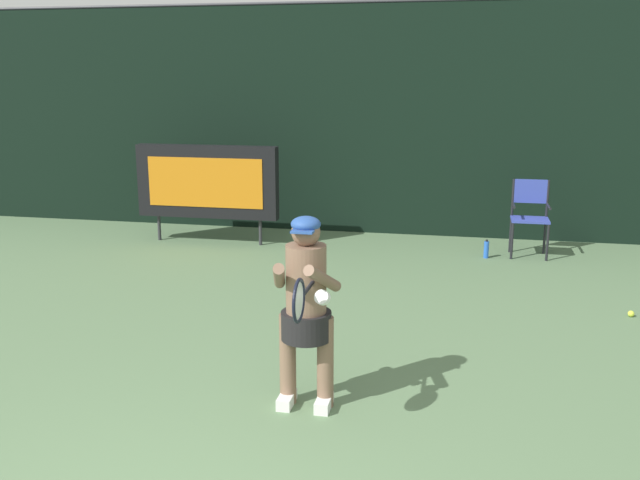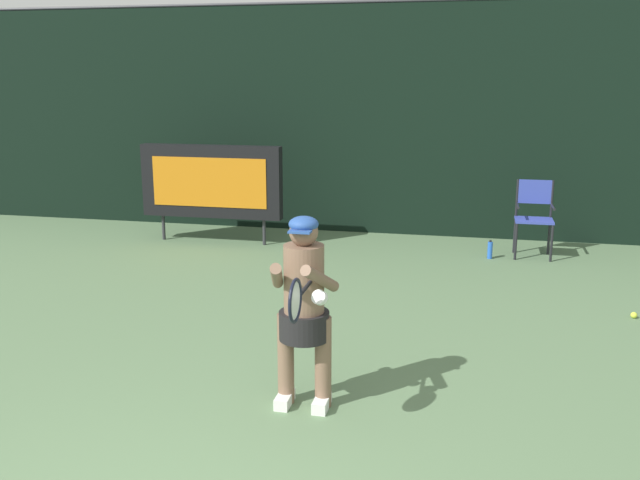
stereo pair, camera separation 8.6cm
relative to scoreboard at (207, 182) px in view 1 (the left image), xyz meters
The scene contains 7 objects.
backdrop_screen 2.79m from the scoreboard, 28.14° to the left, with size 18.00×0.12×3.66m.
scoreboard is the anchor object (origin of this frame).
umpire_chair 4.78m from the scoreboard, ahead, with size 0.52×0.44×1.08m.
water_bottle 4.26m from the scoreboard, ahead, with size 0.07×0.07×0.27m.
tennis_player 5.73m from the scoreboard, 61.92° to the right, with size 0.53×0.61×1.52m.
tennis_racket 6.25m from the scoreboard, 63.60° to the right, with size 0.03×0.60×0.31m.
tennis_ball_loose 6.18m from the scoreboard, 22.38° to the right, with size 0.07×0.07×0.07m.
Camera 1 is at (1.51, -2.80, 2.55)m, focal length 39.59 mm.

